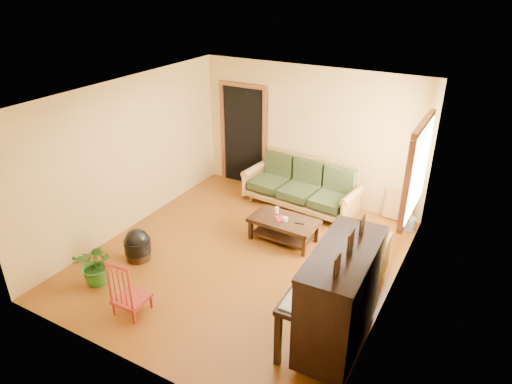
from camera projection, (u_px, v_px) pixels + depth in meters
The scene contains 16 objects.
floor at pixel (244, 257), 7.28m from camera, with size 5.00×5.00×0.00m, color #5C2F0C.
doorway at pixel (244, 137), 9.41m from camera, with size 1.08×0.16×2.05m, color black.
window at pixel (417, 169), 6.67m from camera, with size 0.12×1.36×1.46m, color white.
sofa at pixel (300, 185), 8.60m from camera, with size 2.19×0.92×0.94m, color olive.
coffee_table at pixel (284, 230), 7.64m from camera, with size 1.12×0.61×0.41m, color black.
armchair at pixel (361, 260), 6.54m from camera, with size 0.74×0.77×0.77m, color olive.
piano at pixel (340, 299), 5.33m from camera, with size 0.89×1.51×1.33m, color black.
footstool at pixel (138, 248), 7.16m from camera, with size 0.41×0.41×0.39m, color black.
red_chair at pixel (130, 285), 5.94m from camera, with size 0.40×0.44×0.86m, color maroon.
leaning_frame at pixel (396, 205), 8.26m from camera, with size 0.43×0.10×0.57m, color gold.
ceramic_crock at pixel (410, 224), 7.98m from camera, with size 0.19×0.19×0.24m, color #315295.
potted_plant at pixel (96, 264), 6.54m from camera, with size 0.58×0.50×0.64m, color #225518.
book at pixel (276, 219), 7.53m from camera, with size 0.15×0.21×0.02m, color #A51621.
candle at pixel (277, 210), 7.72m from camera, with size 0.07×0.07×0.11m, color white.
glass_jar at pixel (285, 219), 7.49m from camera, with size 0.09×0.09×0.06m, color white.
remote at pixel (299, 223), 7.42m from camera, with size 0.15×0.04×0.01m, color black.
Camera 1 is at (3.14, -5.21, 4.13)m, focal length 32.00 mm.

